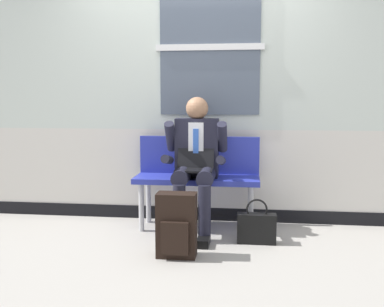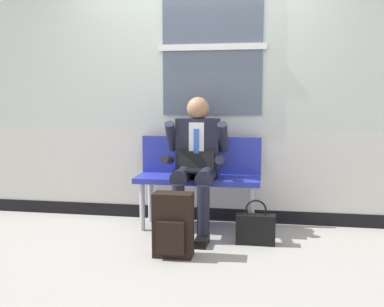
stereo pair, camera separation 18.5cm
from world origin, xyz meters
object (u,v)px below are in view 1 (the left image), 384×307
person_seated (195,161)px  backpack (176,226)px  bench_with_person (198,173)px  handbag (257,227)px

person_seated → backpack: 0.78m
bench_with_person → backpack: (-0.07, -0.84, -0.28)m
bench_with_person → backpack: 0.89m
bench_with_person → person_seated: size_ratio=0.94×
backpack → handbag: backpack is taller
bench_with_person → person_seated: person_seated is taller
person_seated → backpack: person_seated is taller
person_seated → handbag: bearing=-23.2°
person_seated → handbag: size_ratio=3.23×
bench_with_person → backpack: bench_with_person is taller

